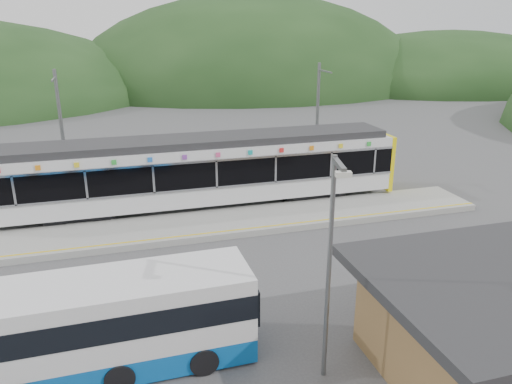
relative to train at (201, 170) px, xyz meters
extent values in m
plane|color=#4C4C4F|center=(0.37, -6.00, -2.06)|extent=(120.00, 120.00, 0.00)
ellipsoid|color=#1E3D19|center=(16.37, 48.00, -2.06)|extent=(52.00, 39.00, 26.00)
ellipsoid|color=#1E3D19|center=(45.37, 42.00, -2.06)|extent=(44.00, 33.00, 16.00)
cube|color=#9E9E99|center=(0.37, -2.70, -1.91)|extent=(26.00, 3.20, 0.30)
cube|color=yellow|center=(0.37, -4.00, -1.76)|extent=(26.00, 0.10, 0.01)
cube|color=black|center=(-6.02, 0.00, -1.76)|extent=(3.20, 2.20, 0.56)
cube|color=black|center=(5.98, 0.00, -1.76)|extent=(3.20, 2.20, 0.56)
cube|color=silver|center=(-0.02, 0.00, -1.02)|extent=(20.00, 2.90, 0.92)
cube|color=black|center=(-0.02, 0.00, 0.16)|extent=(20.00, 2.96, 1.45)
cube|color=silver|center=(-0.02, -1.50, -0.51)|extent=(20.00, 0.05, 0.10)
cube|color=silver|center=(-0.02, -1.50, 0.84)|extent=(20.00, 0.05, 0.10)
cube|color=silver|center=(-0.02, 0.00, 1.11)|extent=(20.00, 2.90, 0.45)
cube|color=#2D2D30|center=(-0.02, 0.00, 1.52)|extent=(19.40, 2.50, 0.36)
cube|color=yellow|center=(10.10, 0.00, -0.16)|extent=(0.24, 2.92, 3.00)
cube|color=silver|center=(-8.52, -1.50, 0.16)|extent=(0.10, 0.05, 1.35)
cube|color=silver|center=(-5.52, -1.50, 0.16)|extent=(0.10, 0.05, 1.35)
cube|color=silver|center=(-2.52, -1.50, 0.16)|extent=(0.10, 0.05, 1.35)
cube|color=silver|center=(0.48, -1.50, 0.16)|extent=(0.10, 0.05, 1.35)
cube|color=silver|center=(3.48, -1.50, 0.16)|extent=(0.10, 0.05, 1.35)
cube|color=silver|center=(6.48, -1.50, 0.16)|extent=(0.10, 0.05, 1.35)
cube|color=silver|center=(8.98, -1.50, 0.16)|extent=(0.10, 0.05, 1.35)
cube|color=orange|center=(-7.42, -1.49, 1.12)|extent=(0.22, 0.04, 0.22)
cube|color=yellow|center=(-5.82, -1.49, 1.12)|extent=(0.22, 0.04, 0.22)
cube|color=green|center=(-4.22, -1.49, 1.12)|extent=(0.22, 0.04, 0.22)
cube|color=blue|center=(-2.62, -1.49, 1.12)|extent=(0.22, 0.04, 0.22)
cube|color=purple|center=(-1.02, -1.49, 1.12)|extent=(0.22, 0.04, 0.22)
cube|color=#E54C8C|center=(0.58, -1.49, 1.12)|extent=(0.22, 0.04, 0.22)
cube|color=#19A5A5|center=(2.18, -1.49, 1.12)|extent=(0.22, 0.04, 0.22)
cube|color=red|center=(3.78, -1.49, 1.12)|extent=(0.22, 0.04, 0.22)
cube|color=orange|center=(5.38, -1.49, 1.12)|extent=(0.22, 0.04, 0.22)
cube|color=yellow|center=(6.98, -1.49, 1.12)|extent=(0.22, 0.04, 0.22)
cube|color=green|center=(8.58, -1.49, 1.12)|extent=(0.22, 0.04, 0.22)
cylinder|color=slate|center=(-6.63, 2.60, 1.44)|extent=(0.18, 0.18, 7.00)
cube|color=slate|center=(-6.63, 1.80, 4.54)|extent=(0.08, 1.80, 0.08)
cylinder|color=slate|center=(7.37, 2.60, 1.44)|extent=(0.18, 0.18, 7.00)
cube|color=slate|center=(7.37, 1.80, 4.54)|extent=(0.08, 1.80, 0.08)
cube|color=#0C5BB4|center=(-5.71, -11.78, -1.62)|extent=(9.89, 2.37, 0.72)
cube|color=silver|center=(-5.71, -11.78, -0.90)|extent=(9.89, 2.37, 0.72)
cube|color=black|center=(-5.71, -11.78, -0.18)|extent=(9.89, 2.41, 0.72)
cube|color=silver|center=(-5.71, -11.78, 0.40)|extent=(9.89, 2.37, 0.45)
cylinder|color=black|center=(-6.87, -11.79, -1.66)|extent=(0.84, 2.37, 0.81)
cylinder|color=black|center=(-4.54, -11.76, -1.66)|extent=(0.84, 2.37, 0.81)
cylinder|color=black|center=(-2.30, -11.73, -1.66)|extent=(0.84, 2.37, 0.81)
cylinder|color=slate|center=(0.86, -13.73, 1.06)|extent=(0.12, 0.12, 6.24)
cube|color=slate|center=(0.86, -14.20, 4.08)|extent=(0.35, 1.04, 0.12)
cube|color=silver|center=(0.86, -14.67, 3.99)|extent=(0.38, 0.25, 0.12)
camera|label=1|loc=(-4.09, -24.13, 7.17)|focal=35.00mm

